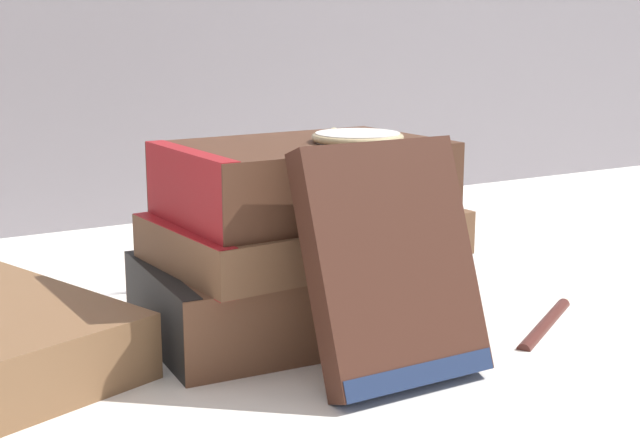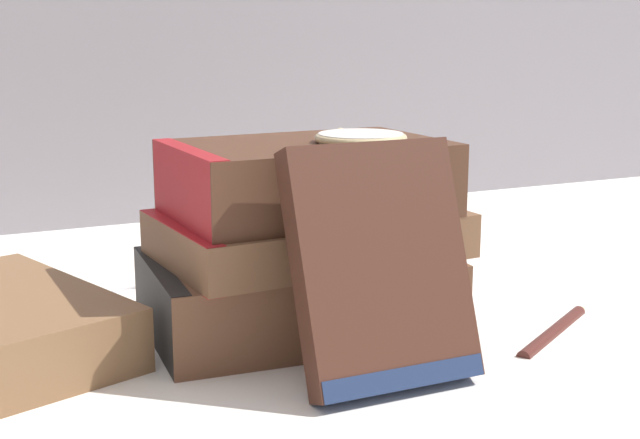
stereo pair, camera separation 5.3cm
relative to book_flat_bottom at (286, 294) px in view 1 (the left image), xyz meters
name	(u,v)px [view 1 (the left image)]	position (x,y,z in m)	size (l,w,h in m)	color
ground_plane	(363,354)	(0.02, -0.06, -0.02)	(3.00, 3.00, 0.00)	white
book_flat_bottom	(286,294)	(0.00, 0.00, 0.00)	(0.20, 0.14, 0.05)	brown
book_flat_middle	(298,235)	(0.01, 0.00, 0.04)	(0.20, 0.13, 0.03)	brown
book_flat_top	(298,179)	(0.01, 0.00, 0.08)	(0.17, 0.12, 0.05)	#4C2D1E
book_leaning_front	(393,273)	(0.01, -0.10, 0.04)	(0.10, 0.06, 0.14)	#422319
pocket_watch	(357,137)	(0.04, -0.02, 0.10)	(0.06, 0.06, 0.01)	white
reading_glasses	(159,295)	(-0.05, 0.11, -0.02)	(0.11, 0.06, 0.00)	#ADADB2
fountain_pen	(548,317)	(0.16, -0.08, -0.02)	(0.11, 0.07, 0.01)	#471E19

